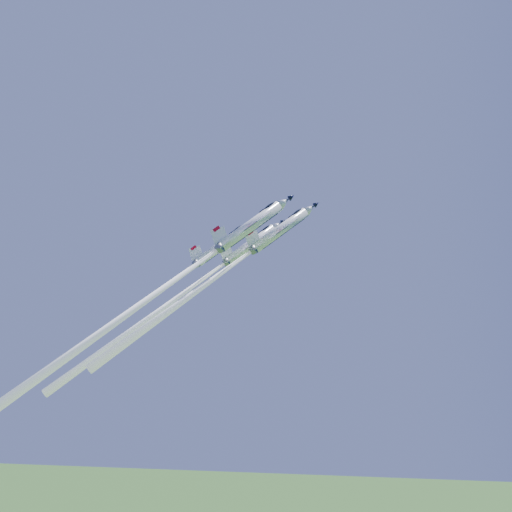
% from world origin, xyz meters
% --- Properties ---
extents(jet_lead, '(37.18, 17.60, 36.32)m').
position_xyz_m(jet_lead, '(-6.84, -3.68, 81.66)').
color(jet_lead, white).
extents(jet_left, '(40.18, 18.76, 39.79)m').
position_xyz_m(jet_left, '(-16.28, 1.87, 78.91)').
color(jet_left, white).
extents(jet_right, '(50.18, 23.18, 50.19)m').
position_xyz_m(jet_right, '(-17.71, -13.63, 75.16)').
color(jet_right, white).
extents(jet_slot, '(41.55, 19.32, 41.32)m').
position_xyz_m(jet_slot, '(-21.37, -5.07, 76.71)').
color(jet_slot, white).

